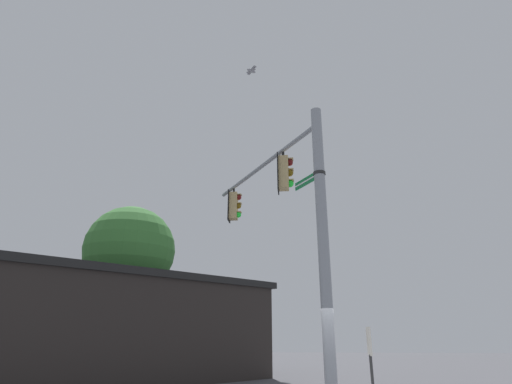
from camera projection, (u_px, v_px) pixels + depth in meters
The scene contains 9 objects.
signal_pole at pixel (324, 249), 9.90m from camera, with size 0.28×0.28×7.82m, color gray.
mast_arm at pixel (261, 167), 13.82m from camera, with size 0.14×0.14×6.60m, color gray.
traffic_light_nearest_pole at pixel (284, 173), 12.30m from camera, with size 0.54×0.49×1.31m.
traffic_light_mid_inner at pixel (234, 206), 15.45m from camera, with size 0.54×0.49×1.31m.
street_name_sign at pixel (313, 177), 10.81m from camera, with size 1.14×0.81×0.22m.
bird_flying at pixel (251, 71), 11.48m from camera, with size 0.37×0.33×0.11m.
storefront_building at pixel (113, 328), 17.29m from camera, with size 14.53×13.85×4.39m.
tree_by_storefront at pixel (130, 251), 18.85m from camera, with size 4.17×4.17×7.72m.
historical_marker at pixel (370, 354), 11.16m from camera, with size 0.60×0.08×2.13m.
Camera 1 is at (9.91, -0.67, 1.92)m, focal length 28.25 mm.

